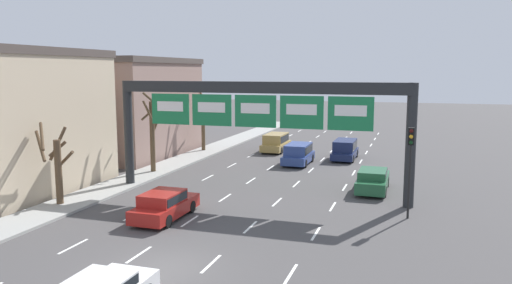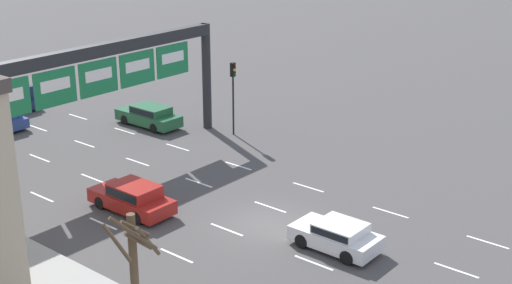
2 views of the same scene
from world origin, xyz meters
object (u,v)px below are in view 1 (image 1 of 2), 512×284
Objects in this scene: suv_blue at (298,153)px; tree_bare_third at (152,131)px; car_green at (373,179)px; sign_gantry at (257,108)px; suv_navy at (345,149)px; traffic_light_near_gantry at (410,154)px; suv_gold at (276,142)px; tree_bare_closest at (203,120)px; tree_bare_furthest at (56,163)px; car_red at (164,204)px.

suv_blue is 12.08m from tree_bare_third.
tree_bare_third reaches higher than car_green.
suv_navy is (3.48, 14.51, -4.49)m from sign_gantry.
tree_bare_third reaches higher than traffic_light_near_gantry.
suv_navy is at bearing -18.33° from suv_gold.
suv_gold is 0.80× the size of tree_bare_closest.
sign_gantry reaches higher than tree_bare_furthest.
suv_navy is at bearing 76.51° from sign_gantry.
suv_navy is at bearing 56.30° from tree_bare_furthest.
tree_bare_third is at bearing 157.00° from sign_gantry.
sign_gantry is 12.05m from tree_bare_furthest.
tree_bare_furthest is (-13.59, -20.37, 1.54)m from suv_navy.
car_green is at bearing 44.17° from car_red.
traffic_light_near_gantry is at bearing -55.95° from suv_blue.
tree_bare_closest reaches higher than suv_gold.
car_red is at bearing -71.55° from tree_bare_closest.
tree_bare_furthest is (-10.11, -5.86, -2.94)m from sign_gantry.
traffic_light_near_gantry is 19.53m from tree_bare_furthest.
car_red is (-6.56, -20.77, -0.17)m from suv_navy.
tree_bare_furthest reaches higher than traffic_light_near_gantry.
suv_gold is 16.92m from car_green.
sign_gantry reaches higher than tree_bare_closest.
traffic_light_near_gantry reaches higher than suv_blue.
tree_bare_furthest reaches higher than suv_navy.
tree_bare_third reaches higher than tree_bare_furthest.
tree_bare_furthest is at bearing -151.47° from car_green.
sign_gantry reaches higher than traffic_light_near_gantry.
tree_bare_closest is at bearing 160.57° from suv_blue.
tree_bare_third is (-6.44, 10.31, 2.41)m from car_red.
tree_bare_third is at bearing -141.16° from suv_navy.
suv_navy is (6.91, -2.29, -0.01)m from suv_gold.
sign_gantry is 3.88× the size of suv_navy.
sign_gantry reaches higher than suv_gold.
car_red is 13.06m from traffic_light_near_gantry.
tree_bare_third is (0.51, -10.52, 0.19)m from tree_bare_closest.
car_green is 1.04× the size of tree_bare_furthest.
tree_bare_closest is 1.25× the size of tree_bare_furthest.
suv_gold is at bearing 121.35° from suv_blue.
car_red is at bearing -107.52° from suv_navy.
suv_blue is at bearing 35.82° from tree_bare_third.
suv_blue is 0.96× the size of tree_bare_furthest.
tree_bare_closest reaches higher than tree_bare_furthest.
sign_gantry is 4.03× the size of car_red.
tree_bare_third reaches higher than tree_bare_closest.
traffic_light_near_gantry is at bearing -71.58° from suv_navy.
traffic_light_near_gantry is at bearing -67.87° from car_green.
sign_gantry reaches higher than suv_blue.
car_green is at bearing -52.80° from suv_gold.
suv_gold is 0.97× the size of suv_navy.
traffic_light_near_gantry is (12.15, 3.99, 2.64)m from car_red.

